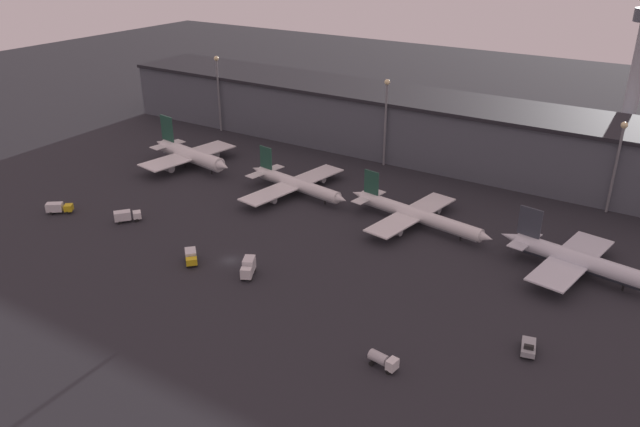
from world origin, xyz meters
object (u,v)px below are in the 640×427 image
(airplane_1, at_px, (296,184))
(service_vehicle_3, at_px, (191,256))
(service_vehicle_2, at_px, (383,360))
(service_vehicle_4, at_px, (126,216))
(service_vehicle_5, at_px, (248,267))
(service_vehicle_0, at_px, (528,348))
(airplane_3, at_px, (576,260))
(airplane_0, at_px, (190,155))
(service_vehicle_1, at_px, (58,207))
(control_tower, at_px, (638,71))
(airplane_2, at_px, (416,215))

(airplane_1, bearing_deg, service_vehicle_3, -77.47)
(service_vehicle_2, bearing_deg, service_vehicle_4, 176.00)
(service_vehicle_4, bearing_deg, service_vehicle_5, -57.40)
(service_vehicle_0, bearing_deg, service_vehicle_2, -62.21)
(airplane_3, height_order, service_vehicle_2, airplane_3)
(airplane_1, distance_m, service_vehicle_0, 88.38)
(airplane_1, bearing_deg, service_vehicle_4, -114.97)
(service_vehicle_0, bearing_deg, airplane_3, 165.50)
(airplane_0, xyz_separation_m, service_vehicle_5, (60.13, -45.03, -1.83))
(service_vehicle_0, distance_m, service_vehicle_5, 61.52)
(service_vehicle_1, bearing_deg, control_tower, 9.66)
(service_vehicle_0, distance_m, service_vehicle_3, 76.80)
(service_vehicle_3, height_order, control_tower, control_tower)
(airplane_0, xyz_separation_m, service_vehicle_3, (45.03, -47.60, -2.36))
(airplane_1, bearing_deg, service_vehicle_1, -126.22)
(service_vehicle_3, bearing_deg, service_vehicle_1, -137.51)
(airplane_0, xyz_separation_m, airplane_1, (42.14, -0.27, -0.89))
(airplane_0, xyz_separation_m, airplane_3, (121.91, -4.54, -0.41))
(airplane_2, relative_size, service_vehicle_2, 7.64)
(airplane_0, height_order, airplane_3, airplane_0)
(service_vehicle_0, relative_size, service_vehicle_4, 0.83)
(airplane_1, xyz_separation_m, service_vehicle_2, (58.58, -57.31, -1.43))
(airplane_2, bearing_deg, airplane_3, 3.79)
(service_vehicle_1, distance_m, control_tower, 181.38)
(airplane_2, height_order, service_vehicle_2, airplane_2)
(airplane_2, distance_m, control_tower, 96.32)
(airplane_2, bearing_deg, service_vehicle_2, -61.68)
(airplane_1, bearing_deg, airplane_3, 5.97)
(airplane_1, height_order, airplane_3, airplane_3)
(airplane_3, height_order, service_vehicle_3, airplane_3)
(airplane_3, xyz_separation_m, service_vehicle_2, (-21.19, -53.04, -1.91))
(airplane_1, relative_size, airplane_3, 1.03)
(service_vehicle_2, relative_size, service_vehicle_4, 0.82)
(airplane_2, xyz_separation_m, service_vehicle_3, (-35.82, -46.84, -1.42))
(service_vehicle_3, height_order, service_vehicle_5, service_vehicle_5)
(airplane_3, relative_size, service_vehicle_5, 5.71)
(airplane_3, bearing_deg, control_tower, 102.08)
(airplane_1, xyz_separation_m, airplane_2, (38.70, -0.49, -0.04))
(service_vehicle_0, distance_m, service_vehicle_1, 126.47)
(service_vehicle_1, xyz_separation_m, service_vehicle_5, (65.00, 1.84, 0.40))
(service_vehicle_3, bearing_deg, service_vehicle_2, 33.18)
(airplane_2, bearing_deg, service_vehicle_4, -139.87)
(airplane_1, relative_size, service_vehicle_0, 6.59)
(service_vehicle_2, bearing_deg, service_vehicle_1, -178.49)
(service_vehicle_1, xyz_separation_m, control_tower, (122.05, 131.23, 27.96))
(service_vehicle_1, xyz_separation_m, service_vehicle_4, (19.89, 6.41, 0.03))
(airplane_1, height_order, control_tower, control_tower)
(service_vehicle_4, xyz_separation_m, service_vehicle_5, (45.11, -4.57, 0.37))
(airplane_0, relative_size, airplane_1, 0.99)
(service_vehicle_0, height_order, service_vehicle_2, service_vehicle_2)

